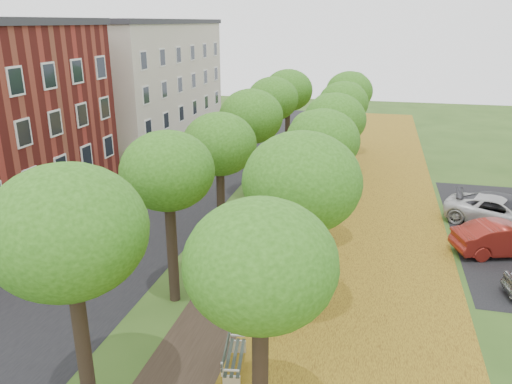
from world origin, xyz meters
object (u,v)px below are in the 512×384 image
Objects in this scene: bench at (233,357)px; car_red at (505,239)px; car_grey at (506,209)px; car_white at (500,212)px.

car_red reaches higher than bench.
car_grey is at bearing -29.16° from car_red.
car_red is 4.35m from car_grey.
car_white reaches higher than car_grey.
car_white is at bearing 153.16° from car_grey.
bench is 0.36× the size of car_white.
car_grey is (0.89, 4.26, -0.03)m from car_red.
car_white is at bearing -44.96° from bench.
car_white is at bearing -24.84° from car_red.
bench is 17.74m from car_white.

